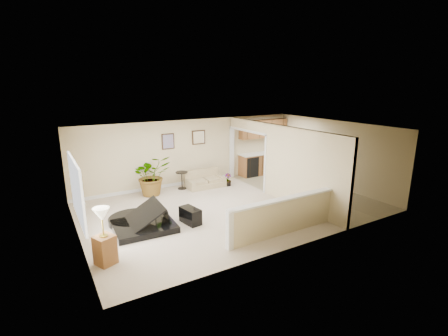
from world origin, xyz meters
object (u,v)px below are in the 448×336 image
piano (140,206)px  loveseat (204,178)px  accent_table (182,178)px  small_plant (228,181)px  palm_plant (152,176)px  piano_bench (190,216)px  lamp_stand (104,241)px

piano → loveseat: 3.99m
accent_table → small_plant: bearing=-17.8°
palm_plant → piano_bench: bearing=-87.4°
accent_table → loveseat: bearing=-10.4°
palm_plant → small_plant: size_ratio=2.94×
piano → lamp_stand: bearing=-127.0°
palm_plant → small_plant: (2.83, -0.45, -0.49)m
loveseat → palm_plant: size_ratio=1.02×
piano_bench → piano: bearing=161.8°
accent_table → palm_plant: palm_plant is taller
piano_bench → small_plant: size_ratio=1.39×
lamp_stand → piano: bearing=50.2°
palm_plant → lamp_stand: 4.56m
palm_plant → lamp_stand: (-2.35, -3.91, -0.15)m
piano_bench → lamp_stand: 2.70m
loveseat → accent_table: bearing=170.7°
small_plant → lamp_stand: size_ratio=0.37×
piano → small_plant: piano is taller
palm_plant → lamp_stand: bearing=-121.0°
piano_bench → palm_plant: bearing=92.6°
lamp_stand → accent_table: bearing=48.7°
small_plant → loveseat: bearing=155.1°
piano_bench → small_plant: bearing=42.2°
piano_bench → lamp_stand: size_ratio=0.52×
accent_table → small_plant: 1.77m
piano_bench → loveseat: (1.88, 2.82, 0.09)m
piano_bench → lamp_stand: bearing=-157.8°
loveseat → piano_bench: bearing=-122.7°
loveseat → accent_table: (-0.86, 0.16, 0.11)m
loveseat → lamp_stand: 5.81m
loveseat → piano: bearing=-141.8°
small_plant → piano_bench: bearing=-137.8°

